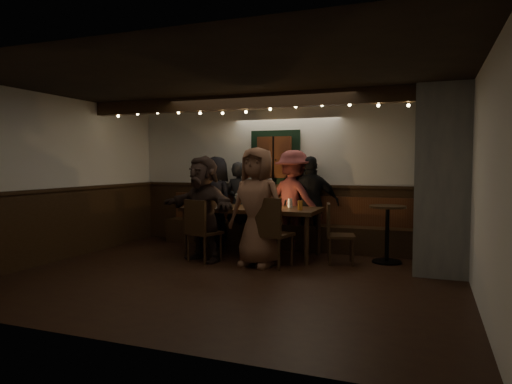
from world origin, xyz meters
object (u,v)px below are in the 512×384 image
at_px(person_a, 216,201).
at_px(person_c, 257,201).
at_px(high_top, 387,227).
at_px(chair_near_right, 271,228).
at_px(person_b, 239,204).
at_px(person_f, 203,208).
at_px(person_e, 311,204).
at_px(chair_near_left, 200,227).
at_px(person_g, 257,207).
at_px(dining_table, 252,211).
at_px(chair_end, 335,230).
at_px(person_d, 293,200).

height_order(person_a, person_c, person_c).
bearing_deg(high_top, person_a, 171.71).
relative_size(chair_near_right, person_a, 0.62).
relative_size(person_b, person_c, 0.92).
distance_m(high_top, person_f, 2.88).
bearing_deg(person_c, chair_near_right, 95.31).
relative_size(person_b, person_e, 0.94).
bearing_deg(chair_near_left, person_g, 5.71).
distance_m(dining_table, chair_end, 1.44).
relative_size(chair_end, person_b, 0.59).
relative_size(person_b, person_g, 0.88).
distance_m(person_c, person_f, 1.39).
relative_size(high_top, person_a, 0.53).
bearing_deg(dining_table, person_a, 145.79).
distance_m(chair_end, person_f, 2.08).
distance_m(person_b, person_g, 1.74).
height_order(chair_near_left, person_d, person_d).
height_order(dining_table, person_a, person_a).
bearing_deg(person_f, person_a, 129.54).
distance_m(high_top, person_g, 2.05).
bearing_deg(person_b, person_f, 97.80).
xyz_separation_m(person_c, person_e, (0.98, 0.11, -0.02)).
bearing_deg(person_c, chair_end, 130.86).
bearing_deg(person_a, person_d, -152.63).
distance_m(dining_table, person_e, 1.14).
bearing_deg(high_top, person_f, -162.11).
distance_m(person_d, person_e, 0.33).
bearing_deg(chair_end, person_e, 123.33).
bearing_deg(chair_near_right, person_c, 117.83).
bearing_deg(chair_near_right, person_f, 175.11).
height_order(chair_near_left, chair_near_right, chair_near_right).
relative_size(dining_table, person_b, 1.44).
xyz_separation_m(person_b, person_e, (1.37, 0.01, 0.05)).
xyz_separation_m(dining_table, chair_near_right, (0.60, -0.77, -0.15)).
bearing_deg(person_c, person_d, 167.45).
xyz_separation_m(person_a, person_f, (0.43, -1.34, -0.00)).
bearing_deg(person_e, person_f, 27.30).
distance_m(chair_near_right, person_b, 1.92).
bearing_deg(person_f, person_e, 67.81).
xyz_separation_m(chair_near_left, person_g, (0.91, 0.09, 0.34)).
xyz_separation_m(person_a, person_g, (1.36, -1.38, 0.05)).
bearing_deg(person_b, person_g, 130.16).
relative_size(person_b, person_f, 0.94).
bearing_deg(person_d, chair_near_right, 114.56).
xyz_separation_m(chair_near_left, person_f, (-0.02, 0.13, 0.28)).
bearing_deg(high_top, chair_near_left, -159.46).
bearing_deg(chair_end, person_a, 161.56).
bearing_deg(chair_end, person_c, 153.38).
height_order(dining_table, chair_near_right, chair_near_right).
distance_m(person_a, person_f, 1.41).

